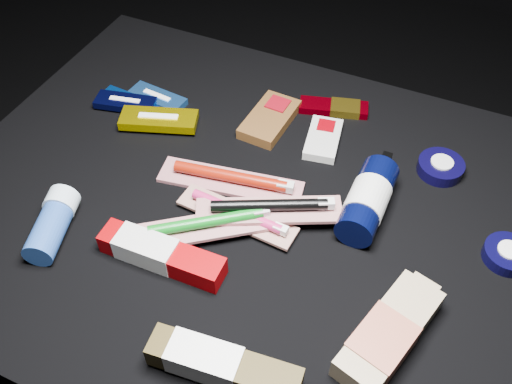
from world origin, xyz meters
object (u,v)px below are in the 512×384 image
at_px(deodorant_stick, 52,224).
at_px(bodywash_bottle, 388,335).
at_px(lotion_bottle, 368,200).
at_px(toothpaste_carton_red, 157,253).

bearing_deg(deodorant_stick, bodywash_bottle, -13.58).
relative_size(lotion_bottle, deodorant_stick, 1.49).
xyz_separation_m(lotion_bottle, deodorant_stick, (-0.42, -0.23, -0.01)).
distance_m(bodywash_bottle, deodorant_stick, 0.51).
height_order(deodorant_stick, toothpaste_carton_red, deodorant_stick).
bearing_deg(bodywash_bottle, toothpaste_carton_red, -162.48).
bearing_deg(deodorant_stick, lotion_bottle, 12.18).
bearing_deg(deodorant_stick, toothpaste_carton_red, -9.81).
bearing_deg(bodywash_bottle, lotion_bottle, 129.73).
bearing_deg(bodywash_bottle, deodorant_stick, -160.61).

